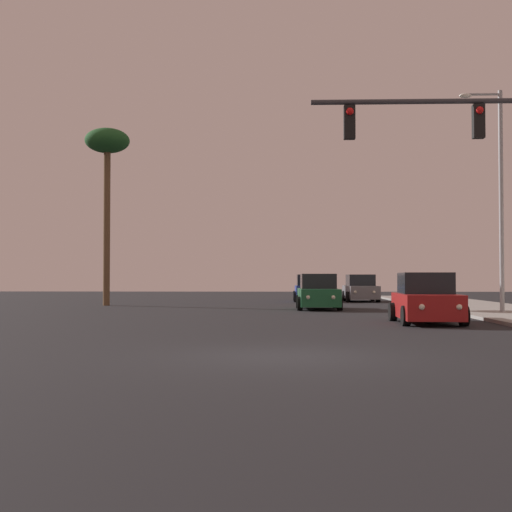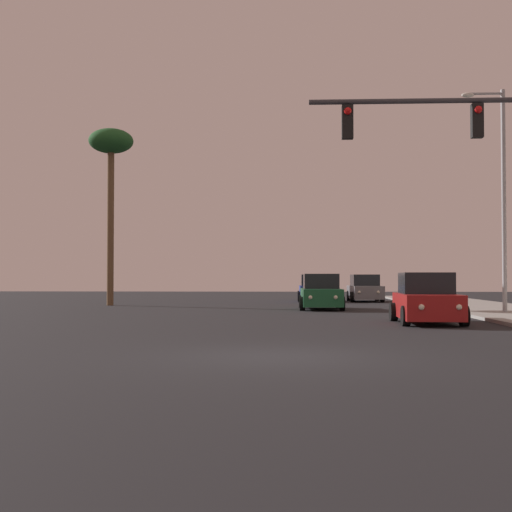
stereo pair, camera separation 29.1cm
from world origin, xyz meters
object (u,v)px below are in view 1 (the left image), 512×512
car_green (318,293)px  palm_tree_mid (107,151)px  car_grey (361,289)px  car_red (426,300)px  car_blue (310,289)px  street_lamp (498,189)px  traffic_light_mast (495,157)px

car_green → palm_tree_mid: (-11.12, 4.07, 7.53)m
palm_tree_mid → car_green: bearing=-20.1°
car_grey → car_red: (-0.15, -20.92, 0.00)m
car_blue → street_lamp: street_lamp is taller
car_blue → car_green: bearing=89.5°
traffic_light_mast → street_lamp: size_ratio=0.77×
car_green → traffic_light_mast: (3.95, -14.78, 3.94)m
traffic_light_mast → car_grey: bearing=91.7°
traffic_light_mast → palm_tree_mid: 24.40m
car_blue → street_lamp: bearing=113.9°
palm_tree_mid → street_lamp: bearing=-25.8°
traffic_light_mast → car_blue: bearing=98.7°
car_red → street_lamp: 7.95m
car_green → car_red: 10.48m
car_red → traffic_light_mast: traffic_light_mast is taller
car_grey → street_lamp: size_ratio=0.48×
street_lamp → palm_tree_mid: (-18.16, 8.78, 3.18)m
car_red → palm_tree_mid: (-14.17, 14.09, 7.53)m
car_green → car_blue: same height
palm_tree_mid → traffic_light_mast: bearing=-51.4°
car_grey → traffic_light_mast: (0.75, -25.67, 3.94)m
street_lamp → car_blue: bearing=114.3°
car_blue → palm_tree_mid: (-11.16, -6.74, 7.53)m
car_blue → car_grey: bearing=-178.8°
car_grey → car_red: bearing=87.6°
car_grey → car_blue: (-3.16, -0.08, 0.00)m
car_green → car_red: size_ratio=1.00×
palm_tree_mid → car_grey: bearing=25.5°
traffic_light_mast → palm_tree_mid: bearing=128.6°
car_red → traffic_light_mast: (0.90, -4.76, 3.94)m
street_lamp → palm_tree_mid: 20.42m
car_green → palm_tree_mid: 14.04m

